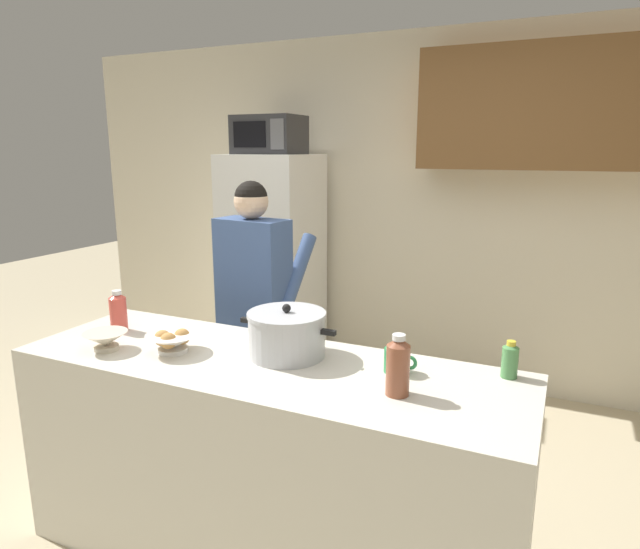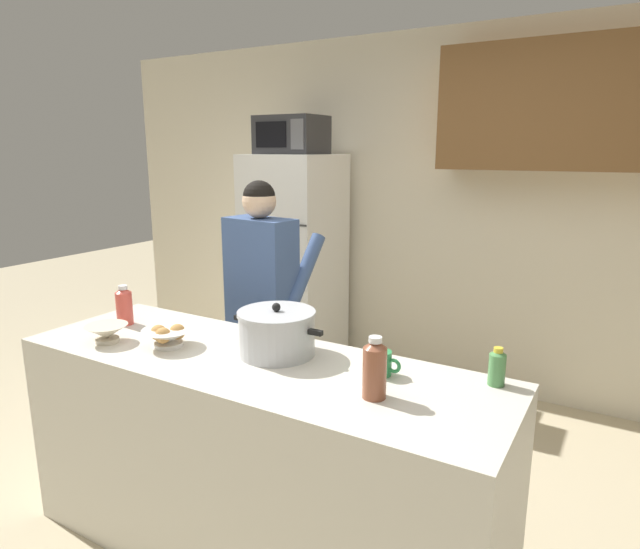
# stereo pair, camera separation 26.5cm
# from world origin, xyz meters

# --- Properties ---
(back_wall_unit) EXTENTS (6.00, 0.48, 2.60)m
(back_wall_unit) POSITION_xyz_m (0.28, 2.25, 1.47)
(back_wall_unit) COLOR beige
(back_wall_unit) RESTS_ON ground
(kitchen_island) EXTENTS (2.12, 0.68, 0.92)m
(kitchen_island) POSITION_xyz_m (0.00, 0.00, 0.46)
(kitchen_island) COLOR silver
(kitchen_island) RESTS_ON ground
(refrigerator) EXTENTS (0.64, 0.68, 1.73)m
(refrigerator) POSITION_xyz_m (-1.00, 1.85, 0.86)
(refrigerator) COLOR white
(refrigerator) RESTS_ON ground
(microwave) EXTENTS (0.48, 0.37, 0.28)m
(microwave) POSITION_xyz_m (-1.00, 1.83, 1.87)
(microwave) COLOR #2D2D30
(microwave) RESTS_ON refrigerator
(person_near_pot) EXTENTS (0.53, 0.46, 1.60)m
(person_near_pot) POSITION_xyz_m (-0.49, 0.74, 0.99)
(person_near_pot) COLOR #33384C
(person_near_pot) RESTS_ON ground
(cooking_pot) EXTENTS (0.44, 0.33, 0.22)m
(cooking_pot) POSITION_xyz_m (0.05, 0.10, 1.01)
(cooking_pot) COLOR silver
(cooking_pot) RESTS_ON kitchen_island
(coffee_mug) EXTENTS (0.13, 0.09, 0.10)m
(coffee_mug) POSITION_xyz_m (0.52, 0.12, 0.97)
(coffee_mug) COLOR #2D8C4C
(coffee_mug) RESTS_ON kitchen_island
(bread_bowl) EXTENTS (0.23, 0.23, 0.10)m
(bread_bowl) POSITION_xyz_m (-0.41, -0.07, 0.97)
(bread_bowl) COLOR white
(bread_bowl) RESTS_ON kitchen_island
(empty_bowl) EXTENTS (0.19, 0.19, 0.08)m
(empty_bowl) POSITION_xyz_m (-0.69, -0.17, 0.97)
(empty_bowl) COLOR beige
(empty_bowl) RESTS_ON kitchen_island
(bottle_near_edge) EXTENTS (0.06, 0.06, 0.14)m
(bottle_near_edge) POSITION_xyz_m (0.92, 0.25, 0.99)
(bottle_near_edge) COLOR #4C8C4C
(bottle_near_edge) RESTS_ON kitchen_island
(bottle_mid_counter) EXTENTS (0.08, 0.08, 0.22)m
(bottle_mid_counter) POSITION_xyz_m (0.58, -0.07, 1.03)
(bottle_mid_counter) COLOR brown
(bottle_mid_counter) RESTS_ON kitchen_island
(bottle_far_corner) EXTENTS (0.08, 0.08, 0.20)m
(bottle_far_corner) POSITION_xyz_m (-0.83, 0.05, 1.02)
(bottle_far_corner) COLOR #D84C3F
(bottle_far_corner) RESTS_ON kitchen_island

